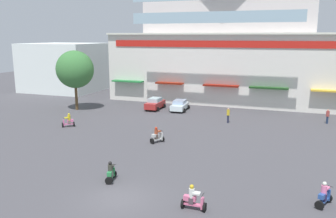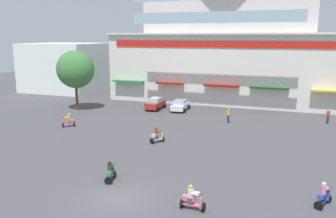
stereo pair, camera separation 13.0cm
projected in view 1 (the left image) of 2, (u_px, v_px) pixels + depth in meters
ground_plane at (183, 140)px, 33.46m from camera, size 128.00×128.00×0.00m
colonial_building at (229, 44)px, 53.36m from camera, size 34.37×17.84×19.29m
flank_building_left at (65, 67)px, 63.34m from camera, size 12.66×11.64×8.43m
plaza_tree_0 at (75, 69)px, 46.06m from camera, size 5.11×4.45×7.89m
parked_car_0 at (155, 104)px, 47.27m from camera, size 2.23×3.86×1.57m
parked_car_1 at (180, 105)px, 46.40m from camera, size 2.44×3.92×1.43m
scooter_rider_0 at (111, 173)px, 23.95m from camera, size 0.86×1.45×1.45m
scooter_rider_1 at (193, 200)px, 19.98m from camera, size 1.43×0.53×1.52m
scooter_rider_2 at (157, 136)px, 32.52m from camera, size 1.16×1.40×1.53m
scooter_rider_3 at (68, 121)px, 38.21m from camera, size 1.37×1.25×1.51m
scooter_rider_4 at (324, 196)px, 20.42m from camera, size 1.07×1.53×1.54m
pedestrian_0 at (228, 114)px, 39.89m from camera, size 0.42×0.42×1.72m
pedestrian_1 at (328, 116)px, 39.56m from camera, size 0.47×0.47×1.65m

